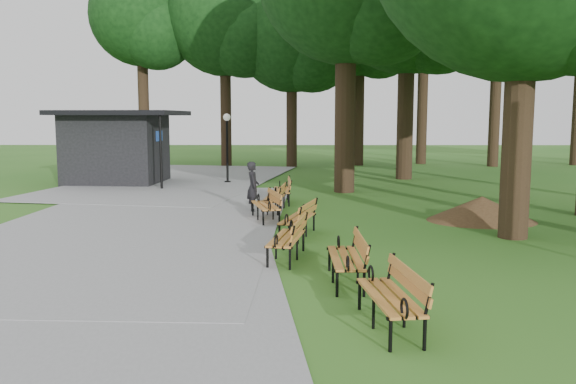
{
  "coord_description": "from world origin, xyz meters",
  "views": [
    {
      "loc": [
        0.34,
        -13.07,
        2.9
      ],
      "look_at": [
        0.23,
        1.15,
        1.1
      ],
      "focal_mm": 36.72,
      "sensor_mm": 36.0,
      "label": 1
    }
  ],
  "objects_px": {
    "lamp_post": "(227,133)",
    "bench_6": "(282,190)",
    "bench_0": "(389,297)",
    "bench_2": "(287,238)",
    "bench_3": "(298,219)",
    "bench_5": "(274,198)",
    "bench_1": "(346,258)",
    "bench_4": "(265,206)",
    "kiosk": "(116,147)",
    "dirt_mound": "(482,209)",
    "person": "(253,187)"
  },
  "relations": [
    {
      "from": "bench_2",
      "to": "bench_4",
      "type": "bearing_deg",
      "value": -161.86
    },
    {
      "from": "kiosk",
      "to": "bench_0",
      "type": "xyz_separation_m",
      "value": [
        9.14,
        -18.15,
        -1.16
      ]
    },
    {
      "from": "person",
      "to": "kiosk",
      "type": "height_order",
      "value": "kiosk"
    },
    {
      "from": "dirt_mound",
      "to": "bench_6",
      "type": "relative_size",
      "value": 1.34
    },
    {
      "from": "bench_3",
      "to": "kiosk",
      "type": "bearing_deg",
      "value": -130.89
    },
    {
      "from": "lamp_post",
      "to": "bench_6",
      "type": "xyz_separation_m",
      "value": [
        2.52,
        -6.12,
        -1.78
      ]
    },
    {
      "from": "bench_0",
      "to": "bench_3",
      "type": "relative_size",
      "value": 1.0
    },
    {
      "from": "lamp_post",
      "to": "bench_4",
      "type": "bearing_deg",
      "value": -77.61
    },
    {
      "from": "bench_5",
      "to": "bench_6",
      "type": "bearing_deg",
      "value": 179.71
    },
    {
      "from": "bench_2",
      "to": "bench_5",
      "type": "bearing_deg",
      "value": -165.7
    },
    {
      "from": "dirt_mound",
      "to": "bench_1",
      "type": "relative_size",
      "value": 1.34
    },
    {
      "from": "person",
      "to": "dirt_mound",
      "type": "relative_size",
      "value": 0.61
    },
    {
      "from": "kiosk",
      "to": "dirt_mound",
      "type": "xyz_separation_m",
      "value": [
        13.14,
        -9.58,
        -1.25
      ]
    },
    {
      "from": "kiosk",
      "to": "bench_5",
      "type": "height_order",
      "value": "kiosk"
    },
    {
      "from": "lamp_post",
      "to": "bench_0",
      "type": "xyz_separation_m",
      "value": [
        4.22,
        -18.17,
        -1.78
      ]
    },
    {
      "from": "bench_1",
      "to": "bench_3",
      "type": "relative_size",
      "value": 1.0
    },
    {
      "from": "bench_1",
      "to": "bench_6",
      "type": "height_order",
      "value": "same"
    },
    {
      "from": "dirt_mound",
      "to": "bench_0",
      "type": "xyz_separation_m",
      "value": [
        -4.0,
        -8.57,
        0.09
      ]
    },
    {
      "from": "bench_3",
      "to": "bench_5",
      "type": "xyz_separation_m",
      "value": [
        -0.7,
        3.71,
        0.0
      ]
    },
    {
      "from": "person",
      "to": "kiosk",
      "type": "bearing_deg",
      "value": 31.63
    },
    {
      "from": "bench_2",
      "to": "lamp_post",
      "type": "bearing_deg",
      "value": -158.89
    },
    {
      "from": "bench_0",
      "to": "kiosk",
      "type": "bearing_deg",
      "value": -160.24
    },
    {
      "from": "bench_1",
      "to": "bench_5",
      "type": "relative_size",
      "value": 1.0
    },
    {
      "from": "bench_5",
      "to": "bench_4",
      "type": "bearing_deg",
      "value": -1.23
    },
    {
      "from": "person",
      "to": "dirt_mound",
      "type": "distance_m",
      "value": 6.75
    },
    {
      "from": "lamp_post",
      "to": "bench_1",
      "type": "bearing_deg",
      "value": -76.5
    },
    {
      "from": "bench_2",
      "to": "bench_6",
      "type": "bearing_deg",
      "value": -168.18
    },
    {
      "from": "dirt_mound",
      "to": "bench_4",
      "type": "height_order",
      "value": "bench_4"
    },
    {
      "from": "bench_0",
      "to": "dirt_mound",
      "type": "bearing_deg",
      "value": 147.98
    },
    {
      "from": "lamp_post",
      "to": "bench_1",
      "type": "height_order",
      "value": "lamp_post"
    },
    {
      "from": "bench_0",
      "to": "bench_5",
      "type": "distance_m",
      "value": 10.24
    },
    {
      "from": "bench_6",
      "to": "person",
      "type": "bearing_deg",
      "value": -26.23
    },
    {
      "from": "bench_1",
      "to": "dirt_mound",
      "type": "bearing_deg",
      "value": 144.36
    },
    {
      "from": "bench_2",
      "to": "bench_1",
      "type": "bearing_deg",
      "value": 41.65
    },
    {
      "from": "bench_2",
      "to": "bench_3",
      "type": "xyz_separation_m",
      "value": [
        0.25,
        2.38,
        0.0
      ]
    },
    {
      "from": "dirt_mound",
      "to": "bench_6",
      "type": "xyz_separation_m",
      "value": [
        -5.71,
        3.48,
        0.09
      ]
    },
    {
      "from": "kiosk",
      "to": "bench_6",
      "type": "bearing_deg",
      "value": -35.42
    },
    {
      "from": "bench_0",
      "to": "bench_4",
      "type": "bearing_deg",
      "value": -173.09
    },
    {
      "from": "kiosk",
      "to": "bench_5",
      "type": "relative_size",
      "value": 2.69
    },
    {
      "from": "bench_2",
      "to": "bench_5",
      "type": "distance_m",
      "value": 6.1
    },
    {
      "from": "bench_0",
      "to": "bench_4",
      "type": "relative_size",
      "value": 1.0
    },
    {
      "from": "bench_3",
      "to": "dirt_mound",
      "type": "bearing_deg",
      "value": 128.27
    },
    {
      "from": "lamp_post",
      "to": "bench_6",
      "type": "relative_size",
      "value": 1.62
    },
    {
      "from": "dirt_mound",
      "to": "bench_6",
      "type": "bearing_deg",
      "value": 148.64
    },
    {
      "from": "bench_3",
      "to": "bench_4",
      "type": "bearing_deg",
      "value": -142.24
    },
    {
      "from": "lamp_post",
      "to": "bench_0",
      "type": "height_order",
      "value": "lamp_post"
    },
    {
      "from": "lamp_post",
      "to": "dirt_mound",
      "type": "xyz_separation_m",
      "value": [
        8.23,
        -9.6,
        -1.87
      ]
    },
    {
      "from": "kiosk",
      "to": "bench_3",
      "type": "xyz_separation_m",
      "value": [
        7.93,
        -11.8,
        -1.16
      ]
    },
    {
      "from": "bench_5",
      "to": "bench_1",
      "type": "bearing_deg",
      "value": 16.5
    },
    {
      "from": "bench_5",
      "to": "bench_2",
      "type": "bearing_deg",
      "value": 9.8
    }
  ]
}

